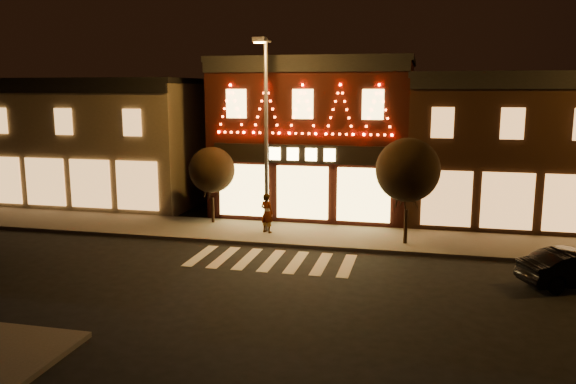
% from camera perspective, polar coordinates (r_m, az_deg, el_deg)
% --- Properties ---
extents(ground, '(120.00, 120.00, 0.00)m').
position_cam_1_polar(ground, '(19.25, -4.72, -10.22)').
color(ground, black).
rests_on(ground, ground).
extents(sidewalk_far, '(44.00, 4.00, 0.15)m').
position_cam_1_polar(sidewalk_far, '(26.25, 4.84, -4.46)').
color(sidewalk_far, '#47423D').
rests_on(sidewalk_far, ground).
extents(building_left, '(12.20, 8.28, 7.30)m').
position_cam_1_polar(building_left, '(36.40, -17.71, 4.93)').
color(building_left, '#726851').
rests_on(building_left, ground).
extents(building_pulp, '(10.20, 8.34, 8.30)m').
position_cam_1_polar(building_pulp, '(31.73, 2.95, 5.60)').
color(building_pulp, black).
rests_on(building_pulp, ground).
extents(building_right_a, '(9.20, 8.28, 7.50)m').
position_cam_1_polar(building_right_a, '(31.52, 20.25, 4.23)').
color(building_right_a, '#331E12').
rests_on(building_right_a, ground).
extents(streetlamp_mid, '(0.59, 2.01, 8.74)m').
position_cam_1_polar(streetlamp_mid, '(25.92, -2.28, 7.05)').
color(streetlamp_mid, '#59595E').
rests_on(streetlamp_mid, sidewalk_far).
extents(tree_left, '(2.25, 2.25, 3.77)m').
position_cam_1_polar(tree_left, '(28.41, -7.58, 2.20)').
color(tree_left, black).
rests_on(tree_left, sidewalk_far).
extents(tree_right, '(2.72, 2.72, 4.54)m').
position_cam_1_polar(tree_right, '(24.71, 11.83, 2.14)').
color(tree_right, black).
rests_on(tree_right, sidewalk_far).
extents(pedestrian, '(0.79, 0.67, 1.83)m').
position_cam_1_polar(pedestrian, '(26.45, -2.11, -2.11)').
color(pedestrian, gray).
rests_on(pedestrian, sidewalk_far).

